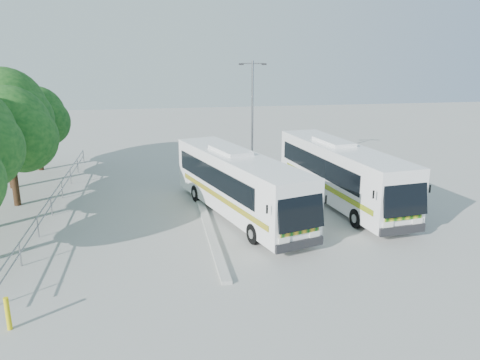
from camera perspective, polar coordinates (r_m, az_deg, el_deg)
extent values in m
plane|color=#9C9C97|center=(23.05, 1.77, -5.29)|extent=(100.00, 100.00, 0.00)
cube|color=#B2B2AD|center=(24.55, -4.48, -3.83)|extent=(0.40, 16.00, 0.15)
cylinder|color=gray|center=(26.64, -21.70, -1.39)|extent=(0.06, 22.00, 0.06)
cylinder|color=gray|center=(26.75, -21.62, -2.21)|extent=(0.06, 22.00, 0.06)
cylinder|color=gray|center=(36.31, -18.74, 2.40)|extent=(0.06, 0.06, 1.00)
cylinder|color=#382314|center=(28.05, -25.80, 0.17)|extent=(0.36, 0.36, 3.04)
sphere|color=#103C13|center=(27.54, -26.47, 5.72)|extent=(4.42, 4.42, 4.42)
sphere|color=#103C13|center=(26.86, -24.96, 4.64)|extent=(3.59, 3.59, 3.59)
cylinder|color=#382314|center=(31.81, -26.26, 2.12)|extent=(0.36, 0.36, 3.43)
sphere|color=#103C13|center=(31.33, -26.93, 7.68)|extent=(4.99, 4.99, 4.99)
sphere|color=#103C13|center=(30.54, -25.43, 6.66)|extent=(4.06, 4.06, 4.06)
cylinder|color=#382314|center=(35.96, -23.27, 3.29)|extent=(0.36, 0.36, 2.77)
sphere|color=#103C13|center=(35.58, -23.70, 7.26)|extent=(4.03, 4.03, 4.03)
sphere|color=#103C13|center=(34.98, -22.59, 6.52)|extent=(3.28, 3.28, 3.28)
sphere|color=#103C13|center=(36.28, -24.54, 8.10)|extent=(3.02, 3.02, 3.02)
cube|color=white|center=(23.62, -0.22, -0.33)|extent=(5.36, 11.33, 2.83)
cube|color=black|center=(18.90, 7.39, -3.40)|extent=(2.17, 1.01, 1.80)
cube|color=black|center=(23.54, -3.39, 0.46)|extent=(2.55, 8.56, 1.02)
cube|color=black|center=(24.53, 1.66, 1.10)|extent=(2.55, 8.56, 1.02)
cube|color=#0B4F14|center=(23.04, -2.54, -2.13)|extent=(2.74, 9.26, 0.26)
cylinder|color=black|center=(20.53, 1.69, -6.56)|extent=(0.53, 0.97, 0.93)
cylinder|color=black|center=(21.54, 6.63, -5.58)|extent=(0.53, 0.97, 0.93)
cylinder|color=black|center=(26.34, -5.33, -1.63)|extent=(0.53, 0.97, 0.93)
cylinder|color=black|center=(27.14, -1.21, -1.05)|extent=(0.53, 0.97, 0.93)
cube|color=white|center=(26.19, 12.14, 0.96)|extent=(3.67, 11.52, 2.88)
cube|color=black|center=(21.51, 19.51, -1.76)|extent=(2.20, 0.68, 1.83)
cube|color=black|center=(26.04, 9.28, 1.82)|extent=(1.11, 9.00, 1.04)
cube|color=black|center=(27.17, 13.82, 2.14)|extent=(1.11, 9.00, 1.04)
cube|color=#13580C|center=(25.53, 10.02, -0.56)|extent=(1.18, 9.75, 0.26)
cylinder|color=black|center=(23.01, 14.06, -4.55)|extent=(0.39, 0.97, 0.94)
cylinder|color=black|center=(24.14, 18.41, -3.94)|extent=(0.39, 0.97, 0.94)
cylinder|color=black|center=(28.81, 7.06, -0.17)|extent=(0.39, 0.97, 0.94)
cylinder|color=black|center=(29.73, 10.82, 0.15)|extent=(0.39, 0.97, 0.94)
cylinder|color=gray|center=(32.23, 1.51, 7.61)|extent=(0.18, 0.18, 7.58)
cylinder|color=gray|center=(31.94, 1.55, 14.02)|extent=(1.50, 0.36, 0.08)
cube|color=black|center=(31.94, 0.15, 13.94)|extent=(0.36, 0.23, 0.11)
cube|color=black|center=(31.97, 2.95, 13.92)|extent=(0.36, 0.23, 0.11)
cylinder|color=#D4C10C|center=(16.17, -26.44, -14.38)|extent=(0.19, 0.19, 1.07)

